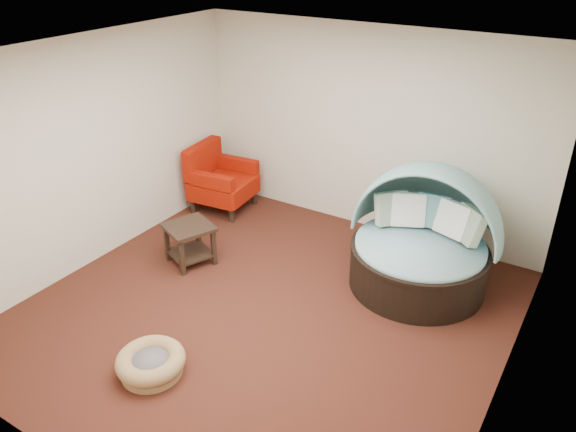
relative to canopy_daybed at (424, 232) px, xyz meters
The scene contains 10 objects.
floor 2.06m from the canopy_daybed, 129.54° to the right, with size 5.00×5.00×0.00m, color #451F13.
wall_back 1.74m from the canopy_daybed, 140.98° to the left, with size 5.00×5.00×0.00m, color beige.
wall_front 4.25m from the canopy_daybed, 107.19° to the right, with size 5.00×5.00×0.00m, color beige.
wall_left 4.09m from the canopy_daybed, 158.15° to the right, with size 5.00×5.00×0.00m, color beige.
wall_right 2.09m from the canopy_daybed, 49.85° to the right, with size 5.00×5.00×0.00m, color beige.
ceiling 2.87m from the canopy_daybed, 129.54° to the right, with size 5.00×5.00×0.00m, color white.
canopy_daybed is the anchor object (origin of this frame).
pet_basket 3.35m from the canopy_daybed, 119.49° to the right, with size 0.82×0.82×0.23m.
red_armchair 3.33m from the canopy_daybed, behind, with size 0.93×0.94×1.00m.
side_table 2.89m from the canopy_daybed, 157.04° to the right, with size 0.72×0.72×0.53m.
Camera 1 is at (2.92, -4.20, 3.85)m, focal length 35.00 mm.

